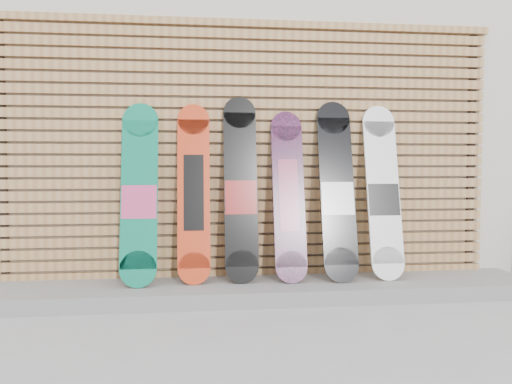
# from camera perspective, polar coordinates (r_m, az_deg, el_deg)

# --- Properties ---
(ground) EXTENTS (80.00, 80.00, 0.00)m
(ground) POSITION_cam_1_polar(r_m,az_deg,el_deg) (3.50, 3.44, -14.67)
(ground) COLOR #9A9A9D
(ground) RESTS_ON ground
(building) EXTENTS (12.00, 5.00, 3.60)m
(building) POSITION_cam_1_polar(r_m,az_deg,el_deg) (6.91, 2.54, 9.12)
(building) COLOR beige
(building) RESTS_ON ground
(concrete_step) EXTENTS (4.60, 0.70, 0.12)m
(concrete_step) POSITION_cam_1_polar(r_m,az_deg,el_deg) (4.11, -0.33, -11.11)
(concrete_step) COLOR gray
(concrete_step) RESTS_ON ground
(slat_wall) EXTENTS (4.26, 0.08, 2.29)m
(slat_wall) POSITION_cam_1_polar(r_m,az_deg,el_deg) (4.28, -0.75, 4.94)
(slat_wall) COLOR #A67545
(slat_wall) RESTS_ON ground
(snowboard_0) EXTENTS (0.29, 0.37, 1.46)m
(snowboard_0) POSITION_cam_1_polar(r_m,az_deg,el_deg) (4.08, -13.20, -0.25)
(snowboard_0) COLOR #0C7859
(snowboard_0) RESTS_ON concrete_step
(snowboard_1) EXTENTS (0.26, 0.31, 1.46)m
(snowboard_1) POSITION_cam_1_polar(r_m,az_deg,el_deg) (4.08, -7.13, -0.06)
(snowboard_1) COLOR red
(snowboard_1) RESTS_ON concrete_step
(snowboard_2) EXTENTS (0.27, 0.32, 1.53)m
(snowboard_2) POSITION_cam_1_polar(r_m,az_deg,el_deg) (4.09, -1.77, 0.29)
(snowboard_2) COLOR black
(snowboard_2) RESTS_ON concrete_step
(snowboard_3) EXTENTS (0.26, 0.35, 1.41)m
(snowboard_3) POSITION_cam_1_polar(r_m,az_deg,el_deg) (4.13, 3.75, -0.36)
(snowboard_3) COLOR black
(snowboard_3) RESTS_ON concrete_step
(snowboard_4) EXTENTS (0.29, 0.38, 1.50)m
(snowboard_4) POSITION_cam_1_polar(r_m,az_deg,el_deg) (4.20, 9.26, 0.13)
(snowboard_4) COLOR black
(snowboard_4) RESTS_ON concrete_step
(snowboard_5) EXTENTS (0.28, 0.35, 1.47)m
(snowboard_5) POSITION_cam_1_polar(r_m,az_deg,el_deg) (4.35, 14.32, -0.03)
(snowboard_5) COLOR white
(snowboard_5) RESTS_ON concrete_step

